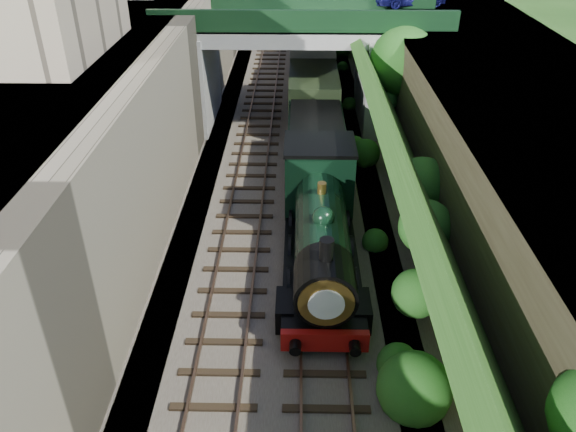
{
  "coord_description": "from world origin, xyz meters",
  "views": [
    {
      "loc": [
        0.31,
        -8.69,
        13.13
      ],
      "look_at": [
        0.0,
        8.1,
        2.9
      ],
      "focal_mm": 35.0,
      "sensor_mm": 36.0,
      "label": 1
    }
  ],
  "objects": [
    {
      "name": "retaining_wall",
      "position": [
        -5.5,
        20.0,
        3.5
      ],
      "size": [
        1.0,
        90.0,
        7.0
      ],
      "primitive_type": "cube",
      "color": "#756B56",
      "rests_on": "ground"
    },
    {
      "name": "track_right",
      "position": [
        1.2,
        20.0,
        0.25
      ],
      "size": [
        2.5,
        90.0,
        0.2
      ],
      "color": "black",
      "rests_on": "trackbed"
    },
    {
      "name": "embankment_slope",
      "position": [
        4.98,
        16.59,
        2.73
      ],
      "size": [
        4.78,
        90.0,
        6.54
      ],
      "color": "#1E4714",
      "rests_on": "ground"
    },
    {
      "name": "road_bridge",
      "position": [
        0.94,
        24.0,
        4.08
      ],
      "size": [
        16.0,
        6.4,
        7.25
      ],
      "color": "gray",
      "rests_on": "ground"
    },
    {
      "name": "track_left",
      "position": [
        -2.0,
        20.0,
        0.25
      ],
      "size": [
        2.5,
        90.0,
        0.2
      ],
      "color": "black",
      "rests_on": "trackbed"
    },
    {
      "name": "trackbed",
      "position": [
        0.0,
        20.0,
        0.1
      ],
      "size": [
        10.0,
        90.0,
        0.2
      ],
      "primitive_type": "cube",
      "color": "#473F38",
      "rests_on": "ground"
    },
    {
      "name": "building_near",
      "position": [
        -9.5,
        14.0,
        9.0
      ],
      "size": [
        4.0,
        8.0,
        4.0
      ],
      "primitive_type": "cube",
      "color": "gray",
      "rests_on": "street_plateau_left"
    },
    {
      "name": "tender",
      "position": [
        1.2,
        16.29,
        1.62
      ],
      "size": [
        2.7,
        6.0,
        3.05
      ],
      "color": "black",
      "rests_on": "trackbed"
    },
    {
      "name": "locomotive",
      "position": [
        1.2,
        8.93,
        1.89
      ],
      "size": [
        3.1,
        10.22,
        3.83
      ],
      "color": "black",
      "rests_on": "trackbed"
    },
    {
      "name": "coach_middle",
      "position": [
        1.2,
        47.69,
        2.05
      ],
      "size": [
        2.9,
        18.0,
        3.7
      ],
      "color": "black",
      "rests_on": "trackbed"
    },
    {
      "name": "tree",
      "position": [
        5.91,
        20.69,
        4.65
      ],
      "size": [
        3.6,
        3.8,
        6.6
      ],
      "color": "black",
      "rests_on": "ground"
    },
    {
      "name": "street_plateau_right",
      "position": [
        9.5,
        20.0,
        3.12
      ],
      "size": [
        8.0,
        90.0,
        6.25
      ],
      "primitive_type": "cube",
      "color": "#262628",
      "rests_on": "ground"
    },
    {
      "name": "coach_front",
      "position": [
        1.2,
        28.89,
        2.05
      ],
      "size": [
        2.9,
        18.0,
        3.7
      ],
      "color": "black",
      "rests_on": "trackbed"
    },
    {
      "name": "street_plateau_left",
      "position": [
        -9.0,
        20.0,
        3.5
      ],
      "size": [
        6.0,
        90.0,
        7.0
      ],
      "primitive_type": "cube",
      "color": "#262628",
      "rests_on": "ground"
    }
  ]
}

